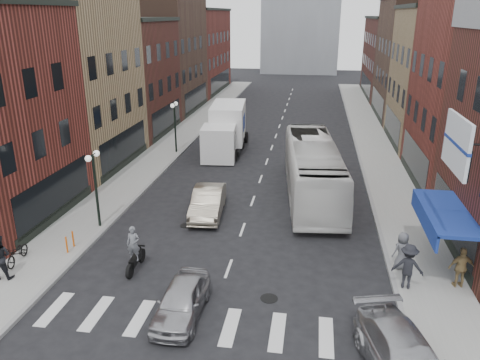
% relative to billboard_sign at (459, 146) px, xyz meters
% --- Properties ---
extents(ground, '(160.00, 160.00, 0.00)m').
position_rel_billboard_sign_xyz_m(ground, '(-8.59, -0.50, -6.13)').
color(ground, black).
rests_on(ground, ground).
extents(sidewalk_left, '(3.00, 74.00, 0.15)m').
position_rel_billboard_sign_xyz_m(sidewalk_left, '(-17.09, 21.50, -6.06)').
color(sidewalk_left, gray).
rests_on(sidewalk_left, ground).
extents(sidewalk_right, '(3.00, 74.00, 0.15)m').
position_rel_billboard_sign_xyz_m(sidewalk_right, '(-0.09, 21.50, -6.06)').
color(sidewalk_right, gray).
rests_on(sidewalk_right, ground).
extents(curb_left, '(0.20, 74.00, 0.16)m').
position_rel_billboard_sign_xyz_m(curb_left, '(-15.59, 21.50, -6.13)').
color(curb_left, gray).
rests_on(curb_left, ground).
extents(curb_right, '(0.20, 74.00, 0.16)m').
position_rel_billboard_sign_xyz_m(curb_right, '(-1.59, 21.50, -6.13)').
color(curb_right, gray).
rests_on(curb_right, ground).
extents(crosswalk_stripes, '(12.00, 2.20, 0.01)m').
position_rel_billboard_sign_xyz_m(crosswalk_stripes, '(-8.59, -3.50, -6.13)').
color(crosswalk_stripes, silver).
rests_on(crosswalk_stripes, ground).
extents(bldg_left_mid_a, '(10.30, 10.20, 12.30)m').
position_rel_billboard_sign_xyz_m(bldg_left_mid_a, '(-23.58, 13.50, 0.02)').
color(bldg_left_mid_a, '#A28459').
rests_on(bldg_left_mid_a, ground).
extents(bldg_left_mid_b, '(10.30, 10.20, 10.30)m').
position_rel_billboard_sign_xyz_m(bldg_left_mid_b, '(-23.58, 23.50, -0.98)').
color(bldg_left_mid_b, '#4D241B').
rests_on(bldg_left_mid_b, ground).
extents(bldg_left_far_a, '(10.30, 12.20, 13.30)m').
position_rel_billboard_sign_xyz_m(bldg_left_far_a, '(-23.58, 34.50, 0.52)').
color(bldg_left_far_a, '#482E24').
rests_on(bldg_left_far_a, ground).
extents(bldg_left_far_b, '(10.30, 16.20, 11.30)m').
position_rel_billboard_sign_xyz_m(bldg_left_far_b, '(-23.58, 48.50, -0.48)').
color(bldg_left_far_b, maroon).
rests_on(bldg_left_far_b, ground).
extents(bldg_right_mid_b, '(10.30, 10.20, 11.30)m').
position_rel_billboard_sign_xyz_m(bldg_right_mid_b, '(6.41, 23.50, -0.48)').
color(bldg_right_mid_b, '#A28459').
rests_on(bldg_right_mid_b, ground).
extents(bldg_right_far_a, '(10.30, 12.20, 12.30)m').
position_rel_billboard_sign_xyz_m(bldg_right_far_a, '(6.41, 34.50, 0.02)').
color(bldg_right_far_a, '#482E24').
rests_on(bldg_right_far_a, ground).
extents(bldg_right_far_b, '(10.30, 16.20, 10.30)m').
position_rel_billboard_sign_xyz_m(bldg_right_far_b, '(6.41, 48.50, -0.98)').
color(bldg_right_far_b, '#4D241B').
rests_on(bldg_right_far_b, ground).
extents(awning_blue, '(1.80, 5.00, 0.78)m').
position_rel_billboard_sign_xyz_m(awning_blue, '(0.34, 2.00, -3.50)').
color(awning_blue, navy).
rests_on(awning_blue, ground).
extents(billboard_sign, '(1.52, 3.00, 3.70)m').
position_rel_billboard_sign_xyz_m(billboard_sign, '(0.00, 0.00, 0.00)').
color(billboard_sign, black).
rests_on(billboard_sign, ground).
extents(streetlamp_near, '(0.32, 1.22, 4.11)m').
position_rel_billboard_sign_xyz_m(streetlamp_near, '(-15.99, 3.50, -3.22)').
color(streetlamp_near, black).
rests_on(streetlamp_near, ground).
extents(streetlamp_far, '(0.32, 1.22, 4.11)m').
position_rel_billboard_sign_xyz_m(streetlamp_far, '(-15.99, 17.50, -3.22)').
color(streetlamp_far, black).
rests_on(streetlamp_far, ground).
extents(bike_rack, '(0.08, 0.68, 0.80)m').
position_rel_billboard_sign_xyz_m(bike_rack, '(-16.19, 0.80, -5.58)').
color(bike_rack, '#D8590C').
rests_on(bike_rack, sidewalk_left).
extents(box_truck, '(3.09, 8.63, 3.67)m').
position_rel_billboard_sign_xyz_m(box_truck, '(-12.18, 18.84, -4.32)').
color(box_truck, white).
rests_on(box_truck, ground).
extents(motorcycle_rider, '(0.59, 2.05, 2.09)m').
position_rel_billboard_sign_xyz_m(motorcycle_rider, '(-12.58, -0.26, -5.15)').
color(motorcycle_rider, black).
rests_on(motorcycle_rider, ground).
extents(transit_bus, '(4.08, 12.45, 3.40)m').
position_rel_billboard_sign_xyz_m(transit_bus, '(-5.13, 10.00, -4.43)').
color(transit_bus, silver).
rests_on(transit_bus, ground).
extents(sedan_left_near, '(1.58, 3.89, 1.32)m').
position_rel_billboard_sign_xyz_m(sedan_left_near, '(-9.68, -3.11, -5.47)').
color(sedan_left_near, '#A7A7AB').
rests_on(sedan_left_near, ground).
extents(sedan_left_far, '(2.01, 4.73, 1.52)m').
position_rel_billboard_sign_xyz_m(sedan_left_far, '(-10.79, 6.12, -5.37)').
color(sedan_left_far, '#B1A590').
rests_on(sedan_left_far, ground).
extents(curb_car, '(3.28, 5.34, 1.45)m').
position_rel_billboard_sign_xyz_m(curb_car, '(-2.09, -5.16, -5.41)').
color(curb_car, '#ABABB0').
rests_on(curb_car, ground).
extents(parked_bicycle, '(0.79, 1.79, 0.91)m').
position_rel_billboard_sign_xyz_m(parked_bicycle, '(-17.88, -0.68, -5.53)').
color(parked_bicycle, black).
rests_on(parked_bicycle, sidewalk_left).
extents(ped_right_a, '(1.32, 0.82, 1.90)m').
position_rel_billboard_sign_xyz_m(ped_right_a, '(-1.19, -0.03, -5.03)').
color(ped_right_a, black).
rests_on(ped_right_a, sidewalk_right).
extents(ped_right_b, '(1.09, 0.66, 1.74)m').
position_rel_billboard_sign_xyz_m(ped_right_b, '(0.94, 0.36, -5.11)').
color(ped_right_b, olive).
rests_on(ped_right_b, sidewalk_right).
extents(ped_right_c, '(0.97, 0.83, 1.68)m').
position_rel_billboard_sign_xyz_m(ped_right_c, '(-1.16, 1.50, -5.14)').
color(ped_right_c, '#54565B').
rests_on(ped_right_c, sidewalk_right).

